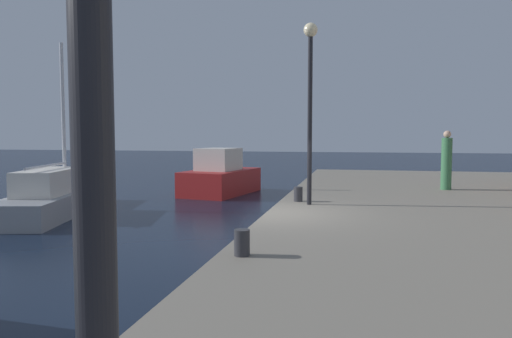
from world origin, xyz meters
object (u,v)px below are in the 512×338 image
(motorboat_red, at_px, (220,177))
(bollard_center, at_px, (242,243))
(lamp_post_mid_promenade, at_px, (310,83))
(person_far_corner, at_px, (446,162))
(sailboat_grey, at_px, (55,197))
(bollard_north, at_px, (298,194))

(motorboat_red, distance_m, bollard_center, 13.87)
(lamp_post_mid_promenade, bearing_deg, bollard_center, -94.80)
(motorboat_red, bearing_deg, person_far_corner, -21.03)
(sailboat_grey, relative_size, person_far_corner, 3.48)
(bollard_north, bearing_deg, lamp_post_mid_promenade, -55.54)
(bollard_north, bearing_deg, bollard_center, -91.04)
(sailboat_grey, bearing_deg, bollard_center, -40.89)
(sailboat_grey, distance_m, person_far_corner, 12.98)
(sailboat_grey, xyz_separation_m, motorboat_red, (3.83, 6.24, 0.18))
(sailboat_grey, xyz_separation_m, bollard_north, (8.16, -0.96, 0.43))
(sailboat_grey, bearing_deg, lamp_post_mid_promenade, -9.80)
(bollard_north, distance_m, person_far_corner, 5.91)
(person_far_corner, bearing_deg, lamp_post_mid_promenade, -133.43)
(sailboat_grey, bearing_deg, bollard_north, -6.68)
(sailboat_grey, xyz_separation_m, person_far_corner, (12.61, 2.86, 1.15))
(sailboat_grey, bearing_deg, motorboat_red, 58.48)
(sailboat_grey, relative_size, bollard_north, 17.02)
(person_far_corner, bearing_deg, bollard_center, -114.89)
(lamp_post_mid_promenade, xyz_separation_m, person_far_corner, (4.10, 4.33, -2.24))
(lamp_post_mid_promenade, relative_size, person_far_corner, 2.39)
(lamp_post_mid_promenade, relative_size, bollard_north, 11.68)
(person_far_corner, bearing_deg, bollard_north, -139.39)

